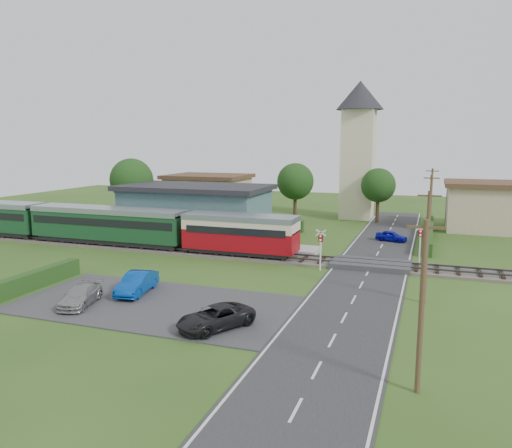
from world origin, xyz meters
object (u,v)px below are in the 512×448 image
(equipment_hut, at_px, (102,221))
(train, at_px, (81,222))
(car_on_road, at_px, (391,236))
(pedestrian_near, at_px, (246,237))
(car_park_dark, at_px, (216,317))
(house_east, at_px, (485,206))
(crossing_signal_near, at_px, (321,244))
(house_west, at_px, (208,194))
(car_park_silver, at_px, (81,296))
(station_building, at_px, (196,209))
(car_park_blue, at_px, (137,283))
(church_tower, at_px, (359,140))
(crossing_signal_far, at_px, (420,239))
(pedestrian_far, at_px, (112,225))

(equipment_hut, bearing_deg, train, -89.75)
(car_on_road, distance_m, pedestrian_near, 15.20)
(car_on_road, bearing_deg, car_park_dark, -179.71)
(car_on_road, bearing_deg, pedestrian_near, 139.98)
(house_east, xyz_separation_m, crossing_signal_near, (-13.60, -24.41, -0.66))
(house_west, relative_size, car_park_dark, 2.48)
(car_park_dark, bearing_deg, house_west, 145.30)
(car_on_road, height_order, car_park_silver, car_park_silver)
(crossing_signal_near, bearing_deg, car_park_silver, -131.91)
(station_building, bearing_deg, car_park_blue, -73.48)
(church_tower, height_order, car_park_blue, church_tower)
(car_on_road, xyz_separation_m, car_park_blue, (-14.31, -23.78, 0.19))
(church_tower, distance_m, crossing_signal_near, 29.57)
(equipment_hut, distance_m, crossing_signal_far, 31.61)
(station_building, relative_size, crossing_signal_far, 4.88)
(equipment_hut, xyz_separation_m, church_tower, (23.00, 22.80, 8.48))
(station_building, xyz_separation_m, house_west, (-5.00, 14.01, 0.10))
(crossing_signal_near, distance_m, car_park_blue, 14.27)
(train, relative_size, house_east, 4.91)
(car_on_road, relative_size, pedestrian_far, 1.67)
(car_park_silver, height_order, pedestrian_near, pedestrian_near)
(crossing_signal_far, bearing_deg, train, -175.67)
(house_west, xyz_separation_m, crossing_signal_near, (21.40, -25.41, -0.65))
(station_building, height_order, house_east, house_east)
(car_park_blue, bearing_deg, equipment_hut, 123.53)
(car_park_blue, distance_m, car_park_dark, 8.48)
(station_building, relative_size, crossing_signal_near, 4.88)
(crossing_signal_far, bearing_deg, house_west, 144.23)
(train, distance_m, car_on_road, 30.85)
(station_building, height_order, crossing_signal_far, station_building)
(station_building, xyz_separation_m, car_park_silver, (4.47, -24.70, -2.04))
(car_park_blue, bearing_deg, crossing_signal_far, 31.77)
(house_west, bearing_deg, station_building, -70.35)
(church_tower, xyz_separation_m, car_park_silver, (-10.53, -41.70, -9.57))
(church_tower, bearing_deg, pedestrian_near, -105.70)
(pedestrian_near, bearing_deg, train, 31.88)
(church_tower, height_order, house_east, church_tower)
(train, height_order, car_park_blue, train)
(car_park_silver, bearing_deg, crossing_signal_near, 33.74)
(car_park_blue, height_order, car_park_dark, car_park_blue)
(house_east, relative_size, car_park_blue, 2.10)
(car_park_blue, bearing_deg, pedestrian_far, 120.81)
(car_park_silver, distance_m, car_park_dark, 9.39)
(house_east, bearing_deg, car_on_road, -131.10)
(crossing_signal_near, bearing_deg, equipment_hut, 167.06)
(house_west, xyz_separation_m, car_park_dark, (18.82, -39.50, -2.11))
(car_park_dark, bearing_deg, church_tower, 118.24)
(car_on_road, relative_size, car_park_blue, 0.74)
(house_east, height_order, car_on_road, house_east)
(pedestrian_far, bearing_deg, house_west, -2.98)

